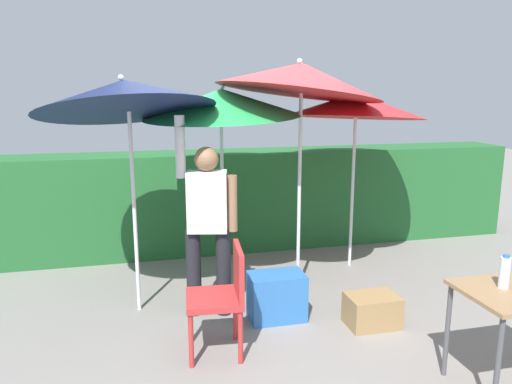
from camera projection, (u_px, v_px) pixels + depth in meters
The scene contains 11 objects.
ground_plane at pixel (263, 307), 4.77m from camera, with size 24.00×24.00×0.00m, color gray.
hedge_row at pixel (227, 200), 6.49m from camera, with size 8.00×0.70×1.30m, color #23602D.
umbrella_rainbow at pixel (355, 106), 5.53m from camera, with size 1.61×1.61×2.15m.
umbrella_orange at pixel (300, 78), 4.77m from camera, with size 1.70×1.67×2.49m.
umbrella_yellow at pixel (222, 103), 4.89m from camera, with size 1.63×1.63×2.18m.
umbrella_navy at pixel (125, 96), 4.30m from camera, with size 1.63×1.63×2.39m.
person_vendor at pixel (207, 219), 4.45m from camera, with size 0.56×0.29×1.88m.
chair_plastic at pixel (223, 293), 3.86m from camera, with size 0.48×0.48×0.89m.
cooler_box at pixel (277, 296), 4.50m from camera, with size 0.51×0.32×0.44m, color #2D6BB7.
crate_cardboard at pixel (372, 310), 4.38m from camera, with size 0.46×0.32×0.29m, color #9E7A4C.
bottle_water at pixel (505, 272), 3.34m from camera, with size 0.07×0.07×0.24m.
Camera 1 is at (-1.11, -4.29, 2.09)m, focal length 34.02 mm.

